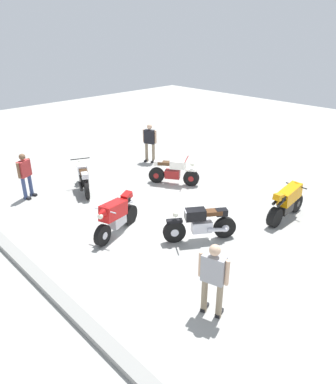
% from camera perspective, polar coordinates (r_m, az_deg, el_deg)
% --- Properties ---
extents(ground_plane, '(40.00, 40.00, 0.00)m').
position_cam_1_polar(ground_plane, '(11.43, 0.99, -3.70)').
color(ground_plane, '#9E9E99').
extents(curb_edge, '(14.00, 0.30, 0.15)m').
position_cam_1_polar(curb_edge, '(9.22, -20.05, -12.69)').
color(curb_edge, gray).
rests_on(curb_edge, ground).
extents(motorcycle_orange_sportbike, '(0.70, 1.95, 1.14)m').
position_cam_1_polar(motorcycle_orange_sportbike, '(11.58, 18.56, -1.41)').
color(motorcycle_orange_sportbike, black).
rests_on(motorcycle_orange_sportbike, ground).
extents(motorcycle_silver_cruiser, '(1.95, 1.03, 1.09)m').
position_cam_1_polar(motorcycle_silver_cruiser, '(13.28, -13.42, 2.29)').
color(motorcycle_silver_cruiser, black).
rests_on(motorcycle_silver_cruiser, ground).
extents(motorcycle_red_sportbike, '(0.91, 1.91, 1.14)m').
position_cam_1_polar(motorcycle_red_sportbike, '(10.28, -8.37, -3.71)').
color(motorcycle_red_sportbike, black).
rests_on(motorcycle_red_sportbike, ground).
extents(motorcycle_cream_vintage, '(1.73, 1.18, 1.07)m').
position_cam_1_polar(motorcycle_cream_vintage, '(13.50, 0.89, 3.22)').
color(motorcycle_cream_vintage, black).
rests_on(motorcycle_cream_vintage, ground).
extents(motorcycle_black_cruiser, '(1.29, 1.78, 1.09)m').
position_cam_1_polar(motorcycle_black_cruiser, '(9.96, 5.22, -5.03)').
color(motorcycle_black_cruiser, black).
rests_on(motorcycle_black_cruiser, ground).
extents(person_in_gray_shirt, '(0.65, 0.41, 1.70)m').
position_cam_1_polar(person_in_gray_shirt, '(7.33, 7.24, -13.18)').
color(person_in_gray_shirt, gray).
rests_on(person_in_gray_shirt, ground).
extents(person_in_black_shirt, '(0.64, 0.45, 1.70)m').
position_cam_1_polar(person_in_black_shirt, '(15.73, -2.95, 8.24)').
color(person_in_black_shirt, gray).
rests_on(person_in_black_shirt, ground).
extents(person_in_red_shirt, '(0.46, 0.61, 1.61)m').
position_cam_1_polar(person_in_red_shirt, '(13.19, -21.91, 2.80)').
color(person_in_red_shirt, '#384772').
rests_on(person_in_red_shirt, ground).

